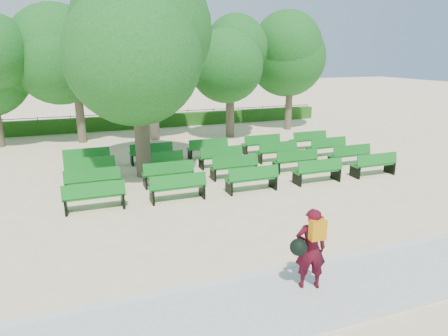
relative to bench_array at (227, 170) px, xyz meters
name	(u,v)px	position (x,y,z in m)	size (l,w,h in m)	color
ground	(212,189)	(-1.35, -1.96, -0.10)	(120.00, 120.00, 0.00)	beige
paving	(321,293)	(-1.35, -9.36, -0.07)	(30.00, 2.20, 0.06)	beige
curb	(294,267)	(-1.35, -8.21, -0.05)	(30.00, 0.12, 0.10)	silver
hedge	(148,121)	(-1.35, 12.04, 0.35)	(26.00, 0.70, 0.90)	#235A17
fence	(147,127)	(-1.35, 12.44, -0.10)	(26.00, 0.10, 1.02)	black
tree_line	(160,139)	(-1.35, 8.04, -0.10)	(21.80, 6.80, 7.04)	#1A601D
bench_array	(227,170)	(0.00, 0.00, 0.00)	(2.00, 0.68, 1.25)	#13721E
tree_among	(137,54)	(-3.48, 0.69, 4.87)	(5.57, 5.57, 7.50)	brown
person	(310,248)	(-1.52, -9.09, 0.91)	(0.91, 0.63, 1.84)	#420915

